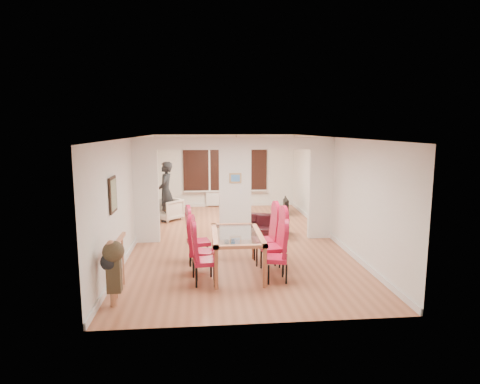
{
  "coord_description": "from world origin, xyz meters",
  "views": [
    {
      "loc": [
        -0.79,
        -9.92,
        2.82
      ],
      "look_at": [
        0.18,
        0.6,
        1.14
      ],
      "focal_mm": 30.0,
      "sensor_mm": 36.0,
      "label": 1
    }
  ],
  "objects": [
    {
      "name": "bay_window_blinds",
      "position": [
        0.0,
        4.44,
        1.5
      ],
      "size": [
        3.0,
        0.08,
        1.8
      ],
      "primitive_type": "cube",
      "color": "black",
      "rests_on": "room_walls"
    },
    {
      "name": "bowl",
      "position": [
        0.4,
        2.69,
        0.24
      ],
      "size": [
        0.21,
        0.21,
        0.05
      ],
      "primitive_type": "imported",
      "color": "black",
      "rests_on": "coffee_table"
    },
    {
      "name": "shoes",
      "position": [
        -0.18,
        -0.49,
        0.05
      ],
      "size": [
        0.25,
        0.27,
        0.1
      ],
      "primitive_type": null,
      "color": "black",
      "rests_on": "floor"
    },
    {
      "name": "dining_chair_lc",
      "position": [
        -0.9,
        -1.77,
        0.55
      ],
      "size": [
        0.52,
        0.52,
        1.1
      ],
      "primitive_type": null,
      "rotation": [
        0.0,
        0.0,
        0.2
      ],
      "color": "#AB1132",
      "rests_on": "floor"
    },
    {
      "name": "pillar_photo",
      "position": [
        0.0,
        -0.1,
        1.6
      ],
      "size": [
        0.3,
        0.03,
        0.25
      ],
      "primitive_type": "cube",
      "color": "#4C8CD8",
      "rests_on": "divider_wall"
    },
    {
      "name": "dining_chair_rb",
      "position": [
        0.55,
        -2.38,
        0.58
      ],
      "size": [
        0.52,
        0.52,
        1.16
      ],
      "primitive_type": null,
      "rotation": [
        0.0,
        0.0,
        0.12
      ],
      "color": "#AB1132",
      "rests_on": "floor"
    },
    {
      "name": "sofa",
      "position": [
        0.59,
        0.5,
        0.26
      ],
      "size": [
        1.91,
        1.16,
        0.52
      ],
      "primitive_type": "imported",
      "rotation": [
        0.0,
        0.0,
        -0.27
      ],
      "color": "black",
      "rests_on": "floor"
    },
    {
      "name": "television",
      "position": [
        1.86,
        2.97,
        0.27
      ],
      "size": [
        0.93,
        0.21,
        0.53
      ],
      "primitive_type": "imported",
      "rotation": [
        0.0,
        0.0,
        1.47
      ],
      "color": "black",
      "rests_on": "floor"
    },
    {
      "name": "wall_poster",
      "position": [
        -2.47,
        -2.4,
        1.6
      ],
      "size": [
        0.04,
        0.52,
        0.67
      ],
      "primitive_type": "cube",
      "color": "gray",
      "rests_on": "room_walls"
    },
    {
      "name": "dining_chair_lb",
      "position": [
        -0.84,
        -2.41,
        0.52
      ],
      "size": [
        0.5,
        0.5,
        1.04
      ],
      "primitive_type": null,
      "rotation": [
        0.0,
        0.0,
        -0.22
      ],
      "color": "#AB1132",
      "rests_on": "floor"
    },
    {
      "name": "dining_chair_la",
      "position": [
        -0.78,
        -2.91,
        0.51
      ],
      "size": [
        0.45,
        0.45,
        1.02
      ],
      "primitive_type": null,
      "rotation": [
        0.0,
        0.0,
        0.11
      ],
      "color": "#AB1132",
      "rests_on": "floor"
    },
    {
      "name": "person",
      "position": [
        -1.94,
        2.25,
        0.91
      ],
      "size": [
        0.72,
        0.53,
        1.83
      ],
      "primitive_type": "imported",
      "rotation": [
        0.0,
        0.0,
        -1.72
      ],
      "color": "black",
      "rests_on": "floor"
    },
    {
      "name": "dining_table",
      "position": [
        -0.15,
        -2.37,
        0.4
      ],
      "size": [
        0.96,
        1.71,
        0.8
      ],
      "primitive_type": null,
      "color": "#A25B3C",
      "rests_on": "floor"
    },
    {
      "name": "divider_wall",
      "position": [
        0.0,
        0.0,
        1.3
      ],
      "size": [
        5.0,
        0.18,
        2.6
      ],
      "primitive_type": "cube",
      "color": "white",
      "rests_on": "floor"
    },
    {
      "name": "dining_chair_rc",
      "position": [
        0.48,
        -1.87,
        0.58
      ],
      "size": [
        0.52,
        0.52,
        1.16
      ],
      "primitive_type": null,
      "rotation": [
        0.0,
        0.0,
        0.12
      ],
      "color": "#AB1132",
      "rests_on": "floor"
    },
    {
      "name": "pendant_light",
      "position": [
        0.3,
        3.3,
        2.15
      ],
      "size": [
        0.36,
        0.36,
        0.36
      ],
      "primitive_type": "sphere",
      "color": "orange",
      "rests_on": "room_walls"
    },
    {
      "name": "stair_newel",
      "position": [
        -2.25,
        -3.2,
        0.55
      ],
      "size": [
        0.4,
        1.2,
        1.1
      ],
      "primitive_type": null,
      "color": "#B97755",
      "rests_on": "floor"
    },
    {
      "name": "room_walls",
      "position": [
        0.0,
        0.0,
        1.3
      ],
      "size": [
        5.0,
        9.0,
        2.6
      ],
      "primitive_type": null,
      "color": "silver",
      "rests_on": "floor"
    },
    {
      "name": "coffee_table",
      "position": [
        0.24,
        2.74,
        0.11
      ],
      "size": [
        1.01,
        0.68,
        0.21
      ],
      "primitive_type": null,
      "rotation": [
        0.0,
        0.0,
        0.26
      ],
      "color": "black",
      "rests_on": "floor"
    },
    {
      "name": "bottle",
      "position": [
        -0.0,
        2.8,
        0.34
      ],
      "size": [
        0.06,
        0.06,
        0.26
      ],
      "primitive_type": "cylinder",
      "color": "#143F19",
      "rests_on": "coffee_table"
    },
    {
      "name": "radiator",
      "position": [
        0.0,
        4.4,
        0.3
      ],
      "size": [
        1.4,
        0.08,
        0.5
      ],
      "primitive_type": "cube",
      "color": "white",
      "rests_on": "floor"
    },
    {
      "name": "armchair",
      "position": [
        -1.9,
        2.4,
        0.33
      ],
      "size": [
        1.02,
        1.02,
        0.66
      ],
      "primitive_type": "imported",
      "rotation": [
        0.0,
        0.0,
        -0.77
      ],
      "color": "beige",
      "rests_on": "floor"
    },
    {
      "name": "floor",
      "position": [
        0.0,
        0.0,
        0.0
      ],
      "size": [
        5.0,
        9.0,
        0.01
      ],
      "primitive_type": "cube",
      "color": "#A76243",
      "rests_on": "ground"
    },
    {
      "name": "dining_chair_ra",
      "position": [
        0.53,
        -2.88,
        0.51
      ],
      "size": [
        0.49,
        0.49,
        1.02
      ],
      "primitive_type": null,
      "rotation": [
        0.0,
        0.0,
        -0.24
      ],
      "color": "#AB1132",
      "rests_on": "floor"
    }
  ]
}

